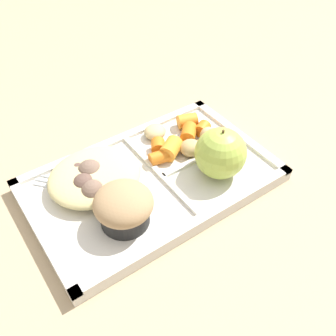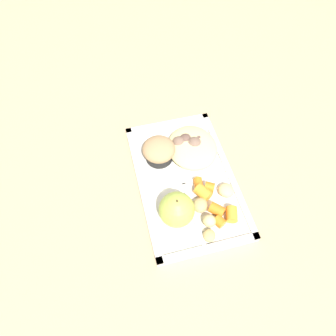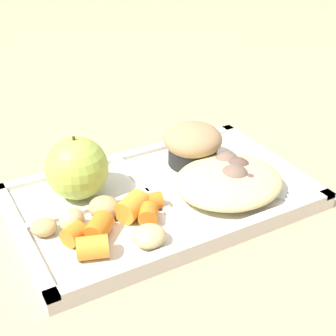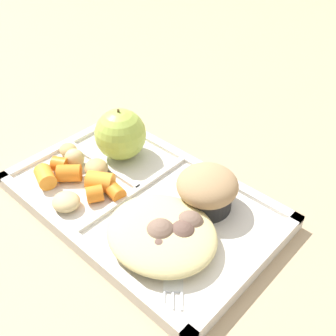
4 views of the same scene
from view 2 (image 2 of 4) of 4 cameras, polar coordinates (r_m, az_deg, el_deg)
name	(u,v)px [view 2 (image 2 of 4)]	position (r m, az deg, el deg)	size (l,w,h in m)	color
ground	(185,182)	(0.74, 3.25, -2.58)	(6.00, 6.00, 0.00)	tan
lunch_tray	(185,180)	(0.73, 3.30, -2.28)	(0.36, 0.23, 0.02)	silver
green_apple	(177,210)	(0.64, 1.64, -7.81)	(0.08, 0.08, 0.08)	#A8C14C
bran_muffin	(159,151)	(0.73, -1.73, 3.22)	(0.08, 0.08, 0.06)	black
carrot_slice_small	(203,192)	(0.69, 6.61, -4.58)	(0.03, 0.03, 0.04)	orange
carrot_slice_tilted	(217,210)	(0.68, 9.18, -7.75)	(0.02, 0.02, 0.03)	orange
carrot_slice_near_corner	(232,214)	(0.68, 11.87, -8.51)	(0.02, 0.02, 0.03)	orange
carrot_slice_diagonal	(210,187)	(0.71, 7.80, -3.55)	(0.02, 0.02, 0.02)	orange
carrot_slice_edge	(219,221)	(0.67, 9.64, -9.86)	(0.02, 0.02, 0.02)	orange
carrot_slice_back	(198,184)	(0.71, 5.73, -3.08)	(0.02, 0.02, 0.03)	orange
potato_chunk_golden	(200,205)	(0.68, 6.05, -6.93)	(0.03, 0.04, 0.03)	tan
potato_chunk_small	(209,221)	(0.67, 7.74, -9.79)	(0.03, 0.03, 0.03)	tan
potato_chunk_browned	(209,235)	(0.66, 7.74, -12.44)	(0.03, 0.03, 0.02)	tan
potato_chunk_corner	(226,190)	(0.71, 10.83, -4.11)	(0.04, 0.04, 0.02)	tan
egg_noodle_pile	(192,147)	(0.76, 4.58, 3.92)	(0.14, 0.12, 0.03)	#D6C684
meatball_center	(179,143)	(0.76, 2.05, 4.63)	(0.04, 0.04, 0.04)	#755B4C
meatball_back	(198,141)	(0.77, 5.65, 5.05)	(0.03, 0.03, 0.03)	brown
meatball_side	(185,141)	(0.77, 3.28, 5.12)	(0.04, 0.04, 0.04)	brown
meatball_front	(194,145)	(0.76, 4.92, 4.40)	(0.04, 0.04, 0.04)	#755B4C
plastic_fork	(191,142)	(0.79, 4.42, 4.88)	(0.12, 0.13, 0.00)	silver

